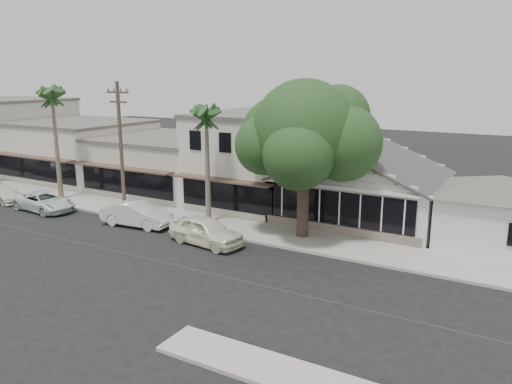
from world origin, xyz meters
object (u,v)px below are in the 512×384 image
Objects in this scene: car_0 at (206,231)px; car_2 at (44,201)px; shade_tree at (305,135)px; utility_pole at (121,147)px; car_1 at (137,214)px; car_3 at (3,194)px.

car_0 is 14.10m from car_2.
utility_pole is at bearing -169.75° from shade_tree.
shade_tree reaches higher than car_2.
utility_pole reaches higher than car_0.
car_1 reaches higher than car_3.
car_1 reaches higher than car_2.
car_3 is 0.47× the size of shade_tree.
shade_tree is at bearing -75.95° from car_3.
utility_pole is 2.09× the size of car_3.
car_2 is at bearing 97.03° from car_0.
car_1 is at bearing -82.13° from car_2.
utility_pole is at bearing -71.36° from car_2.
car_0 is 5.91m from car_1.
utility_pole is 12.42m from shade_tree.
car_0 reaches higher than car_2.
shade_tree reaches higher than car_0.
utility_pole is 4.65m from car_1.
car_0 is 7.83m from shade_tree.
utility_pole is at bearing 85.23° from car_0.
utility_pole is at bearing 57.46° from car_1.
car_1 is (2.09, -1.06, -4.02)m from utility_pole.
car_0 is at bearing -85.86° from car_3.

